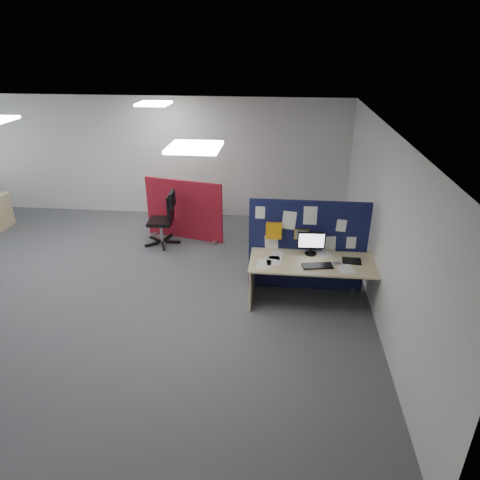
# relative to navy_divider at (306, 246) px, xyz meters

# --- Properties ---
(floor) EXTENTS (9.00, 9.00, 0.00)m
(floor) POSITION_rel_navy_divider_xyz_m (-3.46, -0.39, -0.78)
(floor) COLOR #4F5257
(floor) RESTS_ON ground
(ceiling) EXTENTS (9.00, 7.00, 0.02)m
(ceiling) POSITION_rel_navy_divider_xyz_m (-3.46, -0.39, 1.92)
(ceiling) COLOR white
(ceiling) RESTS_ON wall_back
(wall_back) EXTENTS (9.00, 0.02, 2.70)m
(wall_back) POSITION_rel_navy_divider_xyz_m (-3.46, 3.11, 0.57)
(wall_back) COLOR silver
(wall_back) RESTS_ON floor
(wall_right) EXTENTS (0.02, 7.00, 2.70)m
(wall_right) POSITION_rel_navy_divider_xyz_m (1.04, -0.39, 0.57)
(wall_right) COLOR silver
(wall_right) RESTS_ON floor
(ceiling_lights) EXTENTS (4.10, 4.10, 0.04)m
(ceiling_lights) POSITION_rel_navy_divider_xyz_m (-3.13, 0.27, 1.89)
(ceiling_lights) COLOR white
(ceiling_lights) RESTS_ON ceiling
(navy_divider) EXTENTS (1.88, 0.30, 1.55)m
(navy_divider) POSITION_rel_navy_divider_xyz_m (0.00, 0.00, 0.00)
(navy_divider) COLOR #100F37
(navy_divider) RESTS_ON floor
(main_desk) EXTENTS (1.98, 0.88, 0.73)m
(main_desk) POSITION_rel_navy_divider_xyz_m (0.12, -0.35, -0.21)
(main_desk) COLOR tan
(main_desk) RESTS_ON floor
(monitor_main) EXTENTS (0.43, 0.18, 0.38)m
(monitor_main) POSITION_rel_navy_divider_xyz_m (0.07, -0.18, 0.16)
(monitor_main) COLOR black
(monitor_main) RESTS_ON main_desk
(keyboard) EXTENTS (0.47, 0.26, 0.02)m
(keyboard) POSITION_rel_navy_divider_xyz_m (0.15, -0.58, -0.04)
(keyboard) COLOR black
(keyboard) RESTS_ON main_desk
(mouse) EXTENTS (0.11, 0.07, 0.03)m
(mouse) POSITION_rel_navy_divider_xyz_m (0.44, -0.49, -0.04)
(mouse) COLOR #ABABB0
(mouse) RESTS_ON main_desk
(paper_tray) EXTENTS (0.29, 0.24, 0.01)m
(paper_tray) POSITION_rel_navy_divider_xyz_m (0.68, -0.36, -0.05)
(paper_tray) COLOR black
(paper_tray) RESTS_ON main_desk
(red_divider) EXTENTS (1.64, 0.41, 1.25)m
(red_divider) POSITION_rel_navy_divider_xyz_m (-2.40, 1.77, -0.17)
(red_divider) COLOR maroon
(red_divider) RESTS_ON floor
(office_chair) EXTENTS (0.70, 0.73, 1.10)m
(office_chair) POSITION_rel_navy_divider_xyz_m (-2.71, 1.44, -0.16)
(office_chair) COLOR black
(office_chair) RESTS_ON floor
(desk_papers) EXTENTS (1.47, 0.81, 0.00)m
(desk_papers) POSITION_rel_navy_divider_xyz_m (-0.15, -0.40, -0.05)
(desk_papers) COLOR white
(desk_papers) RESTS_ON main_desk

